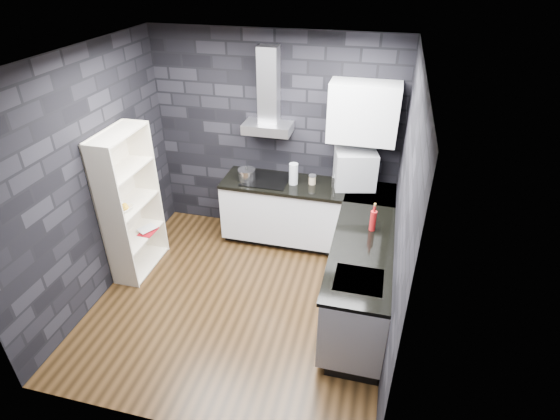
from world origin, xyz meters
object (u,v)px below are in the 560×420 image
at_px(glass_vase, 294,174).
at_px(red_bottle, 373,221).
at_px(fruit_bowl, 123,208).
at_px(bookshelf, 131,205).
at_px(appliance_garage, 355,170).
at_px(storage_jar, 312,180).
at_px(pot, 247,175).
at_px(utensil_crock, 335,181).

relative_size(glass_vase, red_bottle, 1.22).
relative_size(glass_vase, fruit_bowl, 1.25).
bearing_deg(bookshelf, appliance_garage, 26.48).
height_order(storage_jar, red_bottle, red_bottle).
xyz_separation_m(glass_vase, bookshelf, (-1.74, -0.98, -0.14)).
height_order(red_bottle, fruit_bowl, red_bottle).
distance_m(pot, utensil_crock, 1.13).
relative_size(appliance_garage, red_bottle, 2.17).
height_order(pot, storage_jar, pot).
relative_size(appliance_garage, bookshelf, 0.27).
distance_m(pot, storage_jar, 0.84).
bearing_deg(storage_jar, bookshelf, -152.43).
bearing_deg(utensil_crock, pot, -174.18).
bearing_deg(pot, bookshelf, -140.75).
xyz_separation_m(glass_vase, fruit_bowl, (-1.74, -1.12, -0.10)).
bearing_deg(bookshelf, red_bottle, 5.59).
bearing_deg(storage_jar, utensil_crock, 2.55).
relative_size(glass_vase, appliance_garage, 0.56).
height_order(appliance_garage, red_bottle, appliance_garage).
height_order(pot, bookshelf, bookshelf).
relative_size(utensil_crock, bookshelf, 0.07).
bearing_deg(utensil_crock, fruit_bowl, -152.34).
xyz_separation_m(storage_jar, utensil_crock, (0.29, 0.01, 0.01)).
relative_size(pot, glass_vase, 0.78).
distance_m(appliance_garage, red_bottle, 1.01).
distance_m(appliance_garage, bookshelf, 2.73).
xyz_separation_m(storage_jar, appliance_garage, (0.52, 0.08, 0.17)).
bearing_deg(storage_jar, fruit_bowl, -149.26).
bearing_deg(red_bottle, fruit_bowl, -174.00).
bearing_deg(glass_vase, storage_jar, 12.65).
bearing_deg(appliance_garage, fruit_bowl, -166.80).
distance_m(storage_jar, bookshelf, 2.23).
distance_m(bookshelf, fruit_bowl, 0.15).
relative_size(pot, bookshelf, 0.12).
relative_size(storage_jar, bookshelf, 0.06).
relative_size(pot, appliance_garage, 0.44).
xyz_separation_m(utensil_crock, appliance_garage, (0.22, 0.06, 0.16)).
relative_size(red_bottle, fruit_bowl, 1.03).
relative_size(storage_jar, red_bottle, 0.47).
xyz_separation_m(pot, appliance_garage, (1.35, 0.18, 0.15)).
bearing_deg(red_bottle, pot, 154.67).
height_order(glass_vase, utensil_crock, glass_vase).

